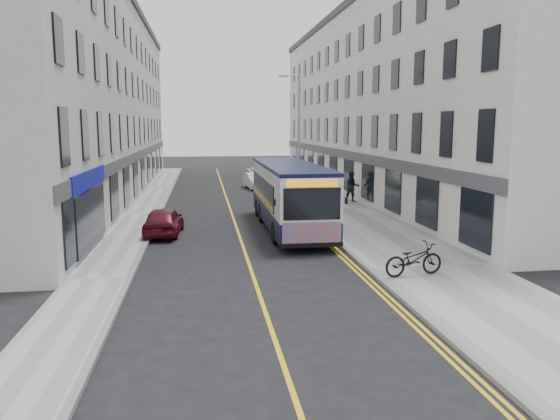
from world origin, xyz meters
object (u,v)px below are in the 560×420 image
object	(u,v)px
streetlamp	(298,135)
city_bus	(290,194)
pedestrian_near	(322,193)
bicycle	(414,259)
car_white	(255,181)
car_maroon	(164,221)
pedestrian_far	(352,187)

from	to	relation	value
streetlamp	city_bus	xyz separation A→B (m)	(-1.66, -7.29, -2.66)
pedestrian_near	streetlamp	bearing A→B (deg)	149.34
bicycle	car_white	size ratio (longest dim) A/B	0.54
car_white	streetlamp	bearing A→B (deg)	-87.56
streetlamp	pedestrian_near	size ratio (longest dim) A/B	4.68
city_bus	car_white	xyz separation A→B (m)	(0.01, 17.13, -1.09)
streetlamp	car_maroon	distance (m)	11.54
pedestrian_near	car_maroon	distance (m)	10.95
car_maroon	pedestrian_far	bearing A→B (deg)	-138.37
pedestrian_far	car_maroon	world-z (taller)	pedestrian_far
pedestrian_far	car_maroon	bearing A→B (deg)	-137.40
pedestrian_near	car_maroon	size ratio (longest dim) A/B	0.45
pedestrian_far	city_bus	bearing A→B (deg)	-118.41
bicycle	car_maroon	size ratio (longest dim) A/B	0.54
city_bus	car_maroon	xyz separation A→B (m)	(-5.90, -0.58, -1.07)
bicycle	car_white	bearing A→B (deg)	-4.99
city_bus	streetlamp	bearing A→B (deg)	77.14
bicycle	pedestrian_near	world-z (taller)	pedestrian_near
pedestrian_near	pedestrian_far	bearing A→B (deg)	58.48
pedestrian_near	bicycle	bearing A→B (deg)	-73.70
city_bus	pedestrian_near	size ratio (longest dim) A/B	6.35
car_maroon	car_white	bearing A→B (deg)	-104.18
streetlamp	pedestrian_far	distance (m)	4.97
car_maroon	city_bus	bearing A→B (deg)	-170.15
bicycle	car_white	distance (m)	26.34
streetlamp	bicycle	bearing A→B (deg)	-86.59
city_bus	pedestrian_near	distance (m)	6.62
bicycle	car_maroon	xyz separation A→B (m)	(-8.54, 8.50, -0.01)
car_maroon	bicycle	bearing A→B (deg)	139.43
pedestrian_near	pedestrian_far	world-z (taller)	pedestrian_far
car_white	car_maroon	world-z (taller)	car_maroon
car_white	city_bus	bearing A→B (deg)	-97.15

